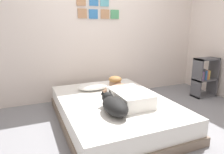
{
  "coord_description": "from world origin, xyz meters",
  "views": [
    {
      "loc": [
        -1.32,
        -2.3,
        1.36
      ],
      "look_at": [
        -0.1,
        0.55,
        0.58
      ],
      "focal_mm": 33.28,
      "sensor_mm": 36.0,
      "label": 1
    }
  ],
  "objects_px": {
    "bed": "(114,110)",
    "cell_phone": "(112,102)",
    "bookshelf": "(204,77)",
    "pillow": "(94,86)",
    "dog": "(114,105)",
    "person_lying": "(126,93)",
    "coffee_cup": "(110,89)"
  },
  "relations": [
    {
      "from": "pillow",
      "to": "dog",
      "type": "bearing_deg",
      "value": -94.09
    },
    {
      "from": "person_lying",
      "to": "dog",
      "type": "xyz_separation_m",
      "value": [
        -0.32,
        -0.32,
        -0.0
      ]
    },
    {
      "from": "person_lying",
      "to": "bookshelf",
      "type": "bearing_deg",
      "value": 12.0
    },
    {
      "from": "person_lying",
      "to": "coffee_cup",
      "type": "height_order",
      "value": "person_lying"
    },
    {
      "from": "bed",
      "to": "bookshelf",
      "type": "height_order",
      "value": "bookshelf"
    },
    {
      "from": "coffee_cup",
      "to": "pillow",
      "type": "bearing_deg",
      "value": 132.48
    },
    {
      "from": "dog",
      "to": "cell_phone",
      "type": "distance_m",
      "value": 0.37
    },
    {
      "from": "bed",
      "to": "coffee_cup",
      "type": "distance_m",
      "value": 0.42
    },
    {
      "from": "coffee_cup",
      "to": "cell_phone",
      "type": "height_order",
      "value": "coffee_cup"
    },
    {
      "from": "bookshelf",
      "to": "bed",
      "type": "bearing_deg",
      "value": -171.36
    },
    {
      "from": "dog",
      "to": "coffee_cup",
      "type": "height_order",
      "value": "dog"
    },
    {
      "from": "bed",
      "to": "cell_phone",
      "type": "bearing_deg",
      "value": -131.01
    },
    {
      "from": "cell_phone",
      "to": "bookshelf",
      "type": "relative_size",
      "value": 0.19
    },
    {
      "from": "bed",
      "to": "person_lying",
      "type": "bearing_deg",
      "value": -35.24
    },
    {
      "from": "bed",
      "to": "person_lying",
      "type": "distance_m",
      "value": 0.32
    },
    {
      "from": "coffee_cup",
      "to": "bookshelf",
      "type": "distance_m",
      "value": 1.95
    },
    {
      "from": "pillow",
      "to": "coffee_cup",
      "type": "relative_size",
      "value": 4.16
    },
    {
      "from": "bookshelf",
      "to": "dog",
      "type": "bearing_deg",
      "value": -161.82
    },
    {
      "from": "dog",
      "to": "pillow",
      "type": "bearing_deg",
      "value": 85.91
    },
    {
      "from": "cell_phone",
      "to": "bookshelf",
      "type": "height_order",
      "value": "bookshelf"
    },
    {
      "from": "person_lying",
      "to": "coffee_cup",
      "type": "distance_m",
      "value": 0.46
    },
    {
      "from": "bookshelf",
      "to": "pillow",
      "type": "bearing_deg",
      "value": 173.0
    },
    {
      "from": "bed",
      "to": "dog",
      "type": "relative_size",
      "value": 3.6
    },
    {
      "from": "person_lying",
      "to": "cell_phone",
      "type": "relative_size",
      "value": 6.57
    },
    {
      "from": "bed",
      "to": "bookshelf",
      "type": "relative_size",
      "value": 2.76
    },
    {
      "from": "coffee_cup",
      "to": "bookshelf",
      "type": "height_order",
      "value": "bookshelf"
    },
    {
      "from": "person_lying",
      "to": "cell_phone",
      "type": "distance_m",
      "value": 0.23
    },
    {
      "from": "person_lying",
      "to": "coffee_cup",
      "type": "relative_size",
      "value": 7.36
    },
    {
      "from": "bed",
      "to": "person_lying",
      "type": "relative_size",
      "value": 2.25
    },
    {
      "from": "bed",
      "to": "pillow",
      "type": "height_order",
      "value": "pillow"
    },
    {
      "from": "pillow",
      "to": "person_lying",
      "type": "distance_m",
      "value": 0.71
    },
    {
      "from": "pillow",
      "to": "dog",
      "type": "distance_m",
      "value": 0.99
    }
  ]
}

